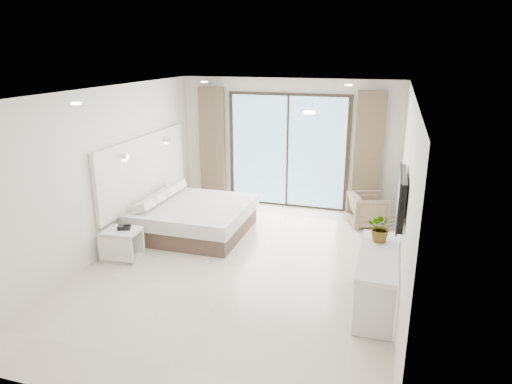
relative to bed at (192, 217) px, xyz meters
The scene contains 8 objects.
ground 1.75m from the bed, 39.68° to the right, with size 6.20×6.20×0.00m, color beige.
room_shell 1.73m from the bed, 12.35° to the right, with size 4.62×6.22×2.72m.
bed is the anchor object (origin of this frame).
nightstand 1.50m from the bed, 113.90° to the right, with size 0.58×0.49×0.50m.
phone 1.46m from the bed, 113.50° to the right, with size 0.20×0.15×0.07m, color black.
console_desk 3.77m from the bed, 26.57° to the right, with size 0.49×1.57×0.77m.
plant 3.66m from the bed, 20.69° to the right, with size 0.37×0.41×0.32m, color #33662D.
armchair 3.34m from the bed, 22.91° to the left, with size 0.67×0.62×0.68m, color #8F7E5E.
Camera 1 is at (2.07, -6.09, 3.25)m, focal length 32.00 mm.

